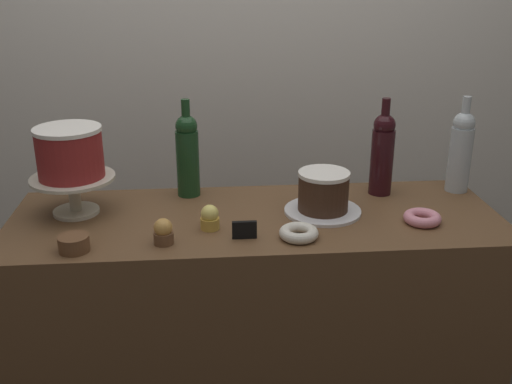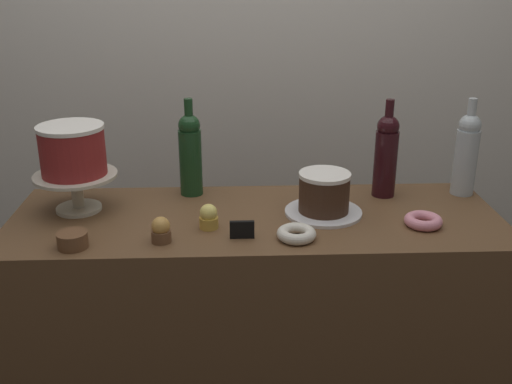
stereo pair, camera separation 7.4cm
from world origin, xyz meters
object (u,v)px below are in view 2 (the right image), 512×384
Objects in this scene: wine_bottle_dark_red at (386,154)px; cookie_stack at (73,240)px; wine_bottle_clear at (466,153)px; price_sign_chalkboard at (242,230)px; donut_sugar at (296,234)px; wine_bottle_green at (190,153)px; cake_stand_pedestal at (76,185)px; white_layer_cake at (72,150)px; chocolate_round_cake at (324,192)px; donut_pink at (423,221)px; cupcake_caramel at (161,230)px; cupcake_lemon at (209,217)px.

cookie_stack is at bearing -159.33° from wine_bottle_dark_red.
wine_bottle_clear is 1.00× the size of wine_bottle_dark_red.
wine_bottle_dark_red is 4.65× the size of price_sign_chalkboard.
donut_sugar is 0.62m from cookie_stack.
wine_bottle_clear is 0.91m from wine_bottle_green.
cake_stand_pedestal is 0.11m from white_layer_cake.
chocolate_round_cake is at bearing 33.03° from price_sign_chalkboard.
wine_bottle_clear reaches higher than cookie_stack.
chocolate_round_cake is 0.49× the size of wine_bottle_dark_red.
chocolate_round_cake is 0.75m from cookie_stack.
donut_pink is 1.60× the size of price_sign_chalkboard.
price_sign_chalkboard is at bearing 3.58° from cupcake_caramel.
cupcake_caramel is at bearing -40.27° from white_layer_cake.
cupcake_caramel is at bearing -99.65° from wine_bottle_green.
white_layer_cake is 2.71× the size of cupcake_caramel.
wine_bottle_green is (0.35, 0.13, 0.06)m from cake_stand_pedestal.
wine_bottle_dark_red is at bearing 25.13° from cupcake_caramel.
white_layer_cake is 0.62× the size of wine_bottle_dark_red.
wine_bottle_green is at bearing 52.72° from cookie_stack.
donut_sugar is at bearing -150.72° from wine_bottle_clear.
donut_sugar is (-0.39, -0.07, 0.00)m from donut_pink.
price_sign_chalkboard reaches higher than donut_sugar.
chocolate_round_cake is (0.77, -0.06, -0.01)m from cake_stand_pedestal.
cupcake_caramel reaches higher than donut_sugar.
chocolate_round_cake reaches higher than price_sign_chalkboard.
wine_bottle_dark_red is (0.99, 0.09, 0.06)m from cake_stand_pedestal.
cupcake_lemon is (0.41, -0.15, -0.16)m from white_layer_cake.
wine_bottle_dark_red reaches higher than cupcake_lemon.
wine_bottle_clear is at bearing 29.28° from donut_sugar.
wine_bottle_clear is at bearing 23.24° from price_sign_chalkboard.
wine_bottle_green is at bearing 157.19° from donut_pink.
wine_bottle_clear is (1.26, 0.09, 0.06)m from cake_stand_pedestal.
cookie_stack is at bearing -175.13° from price_sign_chalkboard.
price_sign_chalkboard reaches higher than cookie_stack.
wine_bottle_dark_red is 0.48m from donut_sugar.
price_sign_chalkboard is at bearing -37.60° from cupcake_lemon.
cupcake_caramel is at bearing -40.27° from cake_stand_pedestal.
cookie_stack is (0.05, -0.27, -0.06)m from cake_stand_pedestal.
white_layer_cake reaches higher than cupcake_lemon.
wine_bottle_dark_red is at bearing -179.01° from wine_bottle_clear.
wine_bottle_dark_red is at bearing 45.26° from donut_sugar.
cupcake_lemon is at bearing -20.24° from white_layer_cake.
white_layer_cake is 0.47m from cupcake_lemon.
wine_bottle_clear is 4.65× the size of price_sign_chalkboard.
wine_bottle_dark_red is at bearing 20.67° from cookie_stack.
wine_bottle_green is (0.35, 0.13, -0.05)m from white_layer_cake.
price_sign_chalkboard is at bearing -146.97° from chocolate_round_cake.
cupcake_lemon is 1.00× the size of cupcake_caramel.
chocolate_round_cake is 0.52m from cupcake_caramel.
price_sign_chalkboard is at bearing -23.96° from cake_stand_pedestal.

